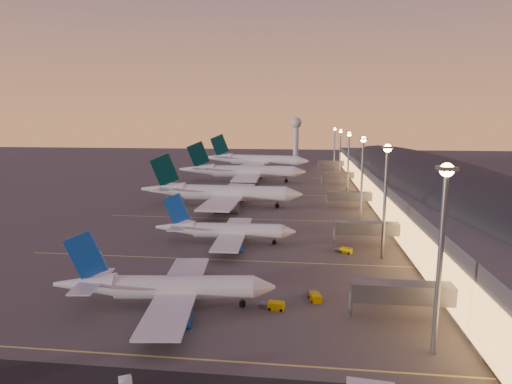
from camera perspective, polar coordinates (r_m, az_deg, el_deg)
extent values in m
plane|color=#413F3C|center=(102.21, -4.09, -8.12)|extent=(700.00, 700.00, 0.00)
cylinder|color=silver|center=(74.21, -9.50, -12.40)|extent=(23.29, 6.54, 3.91)
cone|color=silver|center=(73.24, 1.11, -12.57)|extent=(4.13, 4.31, 3.91)
cone|color=silver|center=(78.49, -21.85, -11.36)|extent=(10.76, 5.08, 3.91)
cube|color=silver|center=(74.66, -10.35, -12.86)|extent=(10.43, 33.51, 0.43)
cylinder|color=navy|center=(81.65, -8.87, -11.79)|extent=(5.49, 3.51, 2.94)
cylinder|color=navy|center=(68.58, -10.80, -16.21)|extent=(5.49, 3.51, 2.94)
cube|color=navy|center=(76.68, -21.73, -7.84)|extent=(7.19, 1.41, 8.49)
cube|color=silver|center=(77.83, -21.01, -11.02)|extent=(5.05, 12.21, 0.27)
cylinder|color=black|center=(74.35, -1.83, -14.51)|extent=(0.35, 0.35, 1.54)
cylinder|color=black|center=(74.44, -1.83, -14.67)|extent=(1.17, 0.81, 1.10)
cylinder|color=black|center=(78.06, -10.48, -13.46)|extent=(0.35, 0.35, 1.54)
cylinder|color=black|center=(78.15, -10.48, -13.61)|extent=(1.17, 0.81, 1.10)
cylinder|color=black|center=(73.15, -11.28, -15.13)|extent=(0.35, 0.35, 1.54)
cylinder|color=black|center=(73.25, -11.28, -15.29)|extent=(1.17, 0.81, 1.10)
cylinder|color=silver|center=(108.59, -2.47, -5.17)|extent=(22.31, 4.49, 3.78)
cone|color=silver|center=(107.75, 4.37, -5.30)|extent=(3.70, 3.89, 3.78)
cone|color=silver|center=(111.62, -10.74, -4.67)|extent=(10.14, 4.10, 3.78)
cube|color=silver|center=(108.90, -3.04, -5.49)|extent=(7.47, 32.02, 0.42)
cylinder|color=navy|center=(115.84, -2.20, -5.20)|extent=(5.10, 2.99, 2.83)
cylinder|color=navy|center=(102.50, -3.17, -7.21)|extent=(5.10, 2.99, 2.83)
cube|color=navy|center=(110.39, -10.57, -2.21)|extent=(6.94, 0.79, 8.20)
cube|color=silver|center=(111.17, -10.14, -4.41)|extent=(3.95, 11.57, 0.26)
cylinder|color=black|center=(108.54, 2.46, -6.62)|extent=(0.31, 0.31, 1.49)
cylinder|color=black|center=(108.60, 2.46, -6.73)|extent=(1.08, 0.70, 1.06)
cylinder|color=black|center=(112.05, -3.21, -6.10)|extent=(0.31, 0.31, 1.49)
cylinder|color=black|center=(112.11, -3.20, -6.20)|extent=(1.08, 0.70, 1.06)
cylinder|color=black|center=(107.02, -3.60, -6.87)|extent=(0.31, 0.31, 1.49)
cylinder|color=black|center=(107.08, -3.60, -6.98)|extent=(1.08, 0.70, 1.06)
cylinder|color=silver|center=(153.48, -2.88, -0.13)|extent=(36.85, 6.46, 5.55)
cone|color=silver|center=(150.93, 5.09, -0.33)|extent=(6.06, 5.70, 5.55)
cone|color=silver|center=(160.54, -12.27, 0.34)|extent=(16.72, 5.96, 5.55)
cube|color=silver|center=(154.00, -3.53, -0.47)|extent=(11.99, 53.92, 0.61)
cylinder|color=#585A5F|center=(165.51, -2.30, -0.41)|extent=(8.39, 4.37, 4.16)
cylinder|color=#585A5F|center=(142.77, -4.01, -2.06)|extent=(8.39, 4.37, 4.16)
cube|color=black|center=(159.26, -12.08, 2.88)|extent=(10.97, 1.10, 12.32)
cube|color=silver|center=(159.72, -11.60, 0.62)|extent=(6.40, 19.46, 0.39)
cylinder|color=black|center=(152.06, 2.85, -1.72)|extent=(0.46, 0.46, 2.22)
cylinder|color=black|center=(152.13, 2.85, -1.84)|extent=(1.58, 1.01, 1.55)
cylinder|color=black|center=(158.51, -3.66, -1.25)|extent=(0.46, 0.46, 2.22)
cylinder|color=black|center=(158.57, -3.66, -1.37)|extent=(1.58, 1.01, 1.55)
cylinder|color=black|center=(151.06, -4.25, -1.81)|extent=(0.46, 0.46, 2.22)
cylinder|color=black|center=(151.12, -4.25, -1.93)|extent=(1.58, 1.01, 1.55)
cylinder|color=silver|center=(213.24, -0.37, 2.76)|extent=(39.53, 7.35, 5.95)
cone|color=silver|center=(212.48, 5.79, 2.68)|extent=(6.55, 6.17, 5.95)
cone|color=silver|center=(217.49, -7.90, 3.00)|extent=(17.97, 6.58, 5.95)
cube|color=silver|center=(213.54, -0.88, 2.49)|extent=(13.47, 57.88, 0.65)
cylinder|color=#585A5F|center=(226.18, -0.25, 2.38)|extent=(9.04, 4.78, 4.46)
cylinder|color=#585A5F|center=(201.21, -0.86, 1.46)|extent=(9.04, 4.78, 4.46)
cube|color=black|center=(216.54, -7.71, 5.02)|extent=(11.76, 1.31, 13.20)
cube|color=silver|center=(216.93, -7.34, 3.23)|extent=(7.08, 20.92, 0.42)
cylinder|color=black|center=(213.00, 4.07, 1.60)|extent=(0.49, 0.49, 2.38)
cylinder|color=black|center=(213.05, 4.06, 1.50)|extent=(1.70, 1.10, 1.67)
cylinder|color=black|center=(218.18, -1.10, 1.81)|extent=(0.49, 0.49, 2.38)
cylinder|color=black|center=(218.23, -1.10, 1.72)|extent=(1.70, 1.10, 1.67)
cylinder|color=black|center=(209.98, -1.33, 1.50)|extent=(0.49, 0.49, 2.38)
cylinder|color=black|center=(210.03, -1.33, 1.40)|extent=(1.70, 1.10, 1.67)
cylinder|color=silver|center=(267.88, 1.10, 4.27)|extent=(42.48, 12.50, 6.35)
cone|color=silver|center=(263.04, 6.28, 4.11)|extent=(7.64, 7.28, 6.35)
cone|color=silver|center=(276.77, -5.05, 4.57)|extent=(19.70, 9.09, 6.35)
cube|color=silver|center=(268.48, 0.68, 4.04)|extent=(21.15, 62.53, 0.70)
cylinder|color=#585A5F|center=(281.41, 1.64, 3.86)|extent=(10.09, 6.12, 4.76)
cylinder|color=#585A5F|center=(255.38, 0.21, 3.26)|extent=(10.09, 6.12, 4.76)
cube|color=black|center=(275.83, -4.89, 6.27)|extent=(12.53, 2.80, 14.10)
cube|color=silver|center=(275.90, -4.60, 4.76)|extent=(9.97, 22.86, 0.44)
cylinder|color=black|center=(264.63, 4.81, 3.20)|extent=(0.58, 0.58, 2.54)
cylinder|color=black|center=(264.67, 4.81, 3.12)|extent=(1.92, 1.36, 1.78)
cylinder|color=black|center=(273.45, 0.64, 3.44)|extent=(0.58, 0.58, 2.54)
cylinder|color=black|center=(273.49, 0.64, 3.36)|extent=(1.92, 1.36, 1.78)
cylinder|color=black|center=(264.91, 0.15, 3.24)|extent=(0.58, 0.58, 2.54)
cylinder|color=black|center=(264.95, 0.15, 3.16)|extent=(1.92, 1.36, 1.78)
cube|color=#49494E|center=(175.42, 20.97, 0.80)|extent=(40.00, 255.00, 12.00)
ellipsoid|color=black|center=(174.66, 21.09, 2.75)|extent=(39.00, 253.00, 10.92)
cube|color=#F7A452|center=(171.68, 14.41, 0.63)|extent=(0.40, 244.80, 8.00)
cube|color=#585A5F|center=(72.50, 19.02, -12.52)|extent=(16.00, 3.20, 3.00)
cylinder|color=slate|center=(72.11, 12.50, -14.31)|extent=(0.70, 0.70, 4.40)
cube|color=#585A5F|center=(109.99, 14.65, -4.68)|extent=(16.00, 3.20, 3.00)
cylinder|color=slate|center=(109.74, 10.43, -5.80)|extent=(0.70, 0.70, 4.40)
cube|color=#585A5F|center=(153.69, 12.38, -0.53)|extent=(16.00, 3.20, 3.00)
cylinder|color=slate|center=(153.51, 9.37, -1.31)|extent=(0.70, 0.70, 4.40)
cube|color=#585A5F|center=(209.84, 10.88, 2.23)|extent=(16.00, 3.20, 3.00)
cylinder|color=slate|center=(209.70, 8.68, 1.66)|extent=(0.70, 0.70, 4.40)
cube|color=#585A5F|center=(265.35, 10.02, 3.80)|extent=(16.00, 3.20, 3.00)
cylinder|color=slate|center=(265.24, 8.28, 3.35)|extent=(0.70, 0.70, 4.40)
cylinder|color=slate|center=(61.21, 23.28, -8.98)|extent=(0.70, 0.70, 25.00)
cube|color=slate|center=(58.56, 24.11, 2.90)|extent=(2.20, 2.20, 0.50)
sphere|color=#F5B651|center=(58.59, 24.10, 2.71)|extent=(1.80, 1.80, 1.80)
cylinder|color=slate|center=(98.94, 16.77, -1.63)|extent=(0.70, 0.70, 25.00)
cube|color=slate|center=(97.33, 17.14, 5.72)|extent=(2.20, 2.20, 0.50)
sphere|color=#F5B651|center=(97.34, 17.14, 5.60)|extent=(1.80, 1.80, 1.80)
cylinder|color=slate|center=(137.96, 13.93, 1.62)|extent=(0.70, 0.70, 25.00)
cube|color=slate|center=(136.80, 14.14, 6.90)|extent=(2.20, 2.20, 0.50)
sphere|color=#F5B651|center=(136.81, 14.14, 6.81)|extent=(1.80, 1.80, 1.80)
cylinder|color=slate|center=(182.36, 12.19, 3.61)|extent=(0.70, 0.70, 25.00)
cube|color=slate|center=(181.49, 12.33, 7.60)|extent=(2.20, 2.20, 0.50)
sphere|color=#F5B651|center=(181.49, 12.33, 7.54)|extent=(1.80, 1.80, 1.80)
cylinder|color=slate|center=(227.00, 11.13, 4.82)|extent=(0.70, 0.70, 25.00)
cube|color=slate|center=(226.30, 11.23, 8.02)|extent=(2.20, 2.20, 0.50)
sphere|color=#F5B651|center=(226.30, 11.23, 7.97)|extent=(1.80, 1.80, 1.80)
cylinder|color=slate|center=(271.75, 10.41, 5.62)|extent=(0.70, 0.70, 25.00)
cube|color=slate|center=(271.17, 10.49, 8.30)|extent=(2.20, 2.20, 0.50)
sphere|color=#F5B651|center=(271.18, 10.49, 8.26)|extent=(1.80, 1.80, 1.80)
cylinder|color=silver|center=(356.10, 5.34, 6.76)|extent=(4.40, 4.40, 26.00)
sphere|color=silver|center=(355.65, 5.38, 9.18)|extent=(9.00, 9.00, 9.00)
cube|color=#D8C659|center=(62.24, -12.34, -20.70)|extent=(90.00, 0.36, 0.00)
cube|color=#D8C659|center=(97.55, -4.64, -9.00)|extent=(90.00, 0.36, 0.00)
cube|color=#D8C659|center=(135.50, -1.33, -3.61)|extent=(90.00, 0.36, 0.00)
cube|color=#D8C659|center=(179.25, 0.66, -0.31)|extent=(90.00, 0.36, 0.00)
cube|color=#D8C659|center=(233.38, 2.08, 2.04)|extent=(90.00, 0.36, 0.00)
cube|color=#CFAD00|center=(73.69, 2.71, -14.89)|extent=(2.84, 1.98, 1.21)
cube|color=#585A5F|center=(74.13, 1.15, -14.87)|extent=(1.72, 1.62, 0.88)
cylinder|color=black|center=(74.42, 3.61, -14.95)|extent=(0.51, 0.26, 0.49)
cylinder|color=black|center=(72.94, 3.37, -15.48)|extent=(0.51, 0.26, 0.49)
cylinder|color=black|center=(74.76, 2.06, -14.82)|extent=(0.51, 0.26, 0.49)
cylinder|color=black|center=(73.29, 1.78, -15.34)|extent=(0.51, 0.26, 0.49)
cube|color=#CFAD00|center=(80.02, 17.15, -13.29)|extent=(2.92, 2.27, 1.18)
cube|color=#585A5F|center=(79.26, 15.87, -13.58)|extent=(1.83, 1.76, 0.86)
cylinder|color=black|center=(81.22, 17.50, -13.22)|extent=(0.51, 0.32, 0.47)
cylinder|color=black|center=(79.92, 18.04, -13.64)|extent=(0.51, 0.32, 0.47)
cylinder|color=black|center=(80.40, 16.25, -13.40)|extent=(0.51, 0.32, 0.47)
cylinder|color=black|center=(79.08, 16.77, -13.83)|extent=(0.51, 0.32, 0.47)
cube|color=#CFAD00|center=(104.10, 11.92, -7.63)|extent=(3.09, 2.64, 1.21)
cube|color=#585A5F|center=(104.83, 10.91, -7.56)|extent=(2.01, 1.96, 0.88)
cylinder|color=black|center=(104.61, 12.59, -7.77)|extent=(0.52, 0.39, 0.48)
cylinder|color=black|center=(103.14, 12.26, -8.01)|extent=(0.52, 0.39, 0.48)
cylinder|color=black|center=(105.27, 11.58, -7.62)|extent=(0.52, 0.39, 0.48)
cylinder|color=black|center=(103.81, 11.24, -7.86)|extent=(0.52, 0.39, 0.48)
cube|color=#CFAD00|center=(77.37, 7.92, -13.73)|extent=(2.33, 3.03, 1.23)
cube|color=#585A5F|center=(79.21, 7.49, -13.28)|extent=(1.82, 1.89, 0.89)
cylinder|color=black|center=(76.87, 8.75, -14.21)|extent=(0.32, 0.53, 0.49)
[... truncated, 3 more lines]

